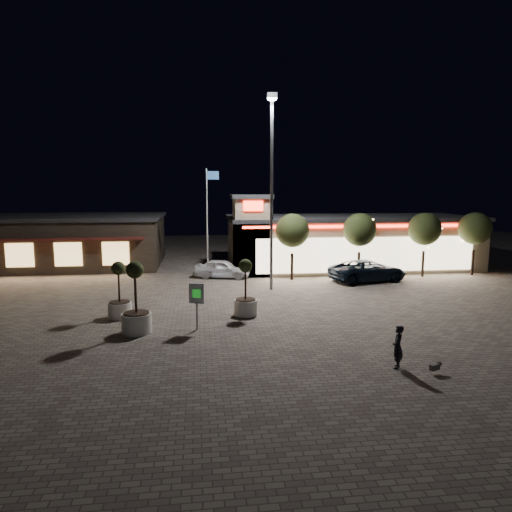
{
  "coord_description": "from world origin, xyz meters",
  "views": [
    {
      "loc": [
        -2.7,
        -20.86,
        6.41
      ],
      "look_at": [
        0.74,
        6.0,
        2.51
      ],
      "focal_mm": 32.0,
      "sensor_mm": 36.0,
      "label": 1
    }
  ],
  "objects": [
    {
      "name": "ground",
      "position": [
        0.0,
        0.0,
        0.0
      ],
      "size": [
        90.0,
        90.0,
        0.0
      ],
      "primitive_type": "plane",
      "color": "#72695C",
      "rests_on": "ground"
    },
    {
      "name": "retail_building",
      "position": [
        9.51,
        15.82,
        2.21
      ],
      "size": [
        20.4,
        8.4,
        6.1
      ],
      "color": "tan",
      "rests_on": "ground"
    },
    {
      "name": "restaurant_building",
      "position": [
        -14.0,
        19.97,
        2.16
      ],
      "size": [
        16.4,
        11.0,
        4.3
      ],
      "color": "#382D23",
      "rests_on": "ground"
    },
    {
      "name": "floodlight_pole",
      "position": [
        2.0,
        8.0,
        7.02
      ],
      "size": [
        0.6,
        0.4,
        12.38
      ],
      "color": "gray",
      "rests_on": "ground"
    },
    {
      "name": "flagpole",
      "position": [
        -1.9,
        13.0,
        4.74
      ],
      "size": [
        0.95,
        0.1,
        8.0
      ],
      "color": "white",
      "rests_on": "ground"
    },
    {
      "name": "string_tree_a",
      "position": [
        4.0,
        11.0,
        3.56
      ],
      "size": [
        2.42,
        2.42,
        4.79
      ],
      "color": "#332319",
      "rests_on": "ground"
    },
    {
      "name": "string_tree_b",
      "position": [
        9.0,
        11.0,
        3.56
      ],
      "size": [
        2.42,
        2.42,
        4.79
      ],
      "color": "#332319",
      "rests_on": "ground"
    },
    {
      "name": "string_tree_c",
      "position": [
        14.0,
        11.0,
        3.56
      ],
      "size": [
        2.42,
        2.42,
        4.79
      ],
      "color": "#332319",
      "rests_on": "ground"
    },
    {
      "name": "string_tree_d",
      "position": [
        18.0,
        11.0,
        3.56
      ],
      "size": [
        2.42,
        2.42,
        4.79
      ],
      "color": "#332319",
      "rests_on": "ground"
    },
    {
      "name": "pickup_truck",
      "position": [
        9.26,
        9.77,
        0.77
      ],
      "size": [
        5.95,
        3.68,
        1.54
      ],
      "primitive_type": "imported",
      "rotation": [
        0.0,
        0.0,
        1.79
      ],
      "color": "black",
      "rests_on": "ground"
    },
    {
      "name": "white_sedan",
      "position": [
        -0.94,
        12.34,
        0.69
      ],
      "size": [
        4.34,
        2.62,
        1.38
      ],
      "primitive_type": "imported",
      "rotation": [
        0.0,
        0.0,
        1.31
      ],
      "color": "white",
      "rests_on": "ground"
    },
    {
      "name": "pedestrian",
      "position": [
        4.41,
        -5.78,
        0.79
      ],
      "size": [
        0.62,
        0.69,
        1.59
      ],
      "primitive_type": "imported",
      "rotation": [
        0.0,
        0.0,
        -2.09
      ],
      "color": "black",
      "rests_on": "ground"
    },
    {
      "name": "dog",
      "position": [
        5.57,
        -6.43,
        0.28
      ],
      "size": [
        0.51,
        0.32,
        0.28
      ],
      "color": "#59514C",
      "rests_on": "ground"
    },
    {
      "name": "planter_left",
      "position": [
        -6.7,
        2.37,
        0.89
      ],
      "size": [
        1.17,
        1.17,
        2.89
      ],
      "color": "white",
      "rests_on": "ground"
    },
    {
      "name": "planter_mid",
      "position": [
        -5.53,
        -0.3,
        1.01
      ],
      "size": [
        1.34,
        1.34,
        3.29
      ],
      "color": "white",
      "rests_on": "ground"
    },
    {
      "name": "planter_right",
      "position": [
        -0.31,
        2.04,
        0.91
      ],
      "size": [
        1.19,
        1.19,
        2.94
      ],
      "color": "white",
      "rests_on": "ground"
    },
    {
      "name": "valet_sign",
      "position": [
        -2.81,
        -0.18,
        1.53
      ],
      "size": [
        0.7,
        0.29,
        2.19
      ],
      "color": "gray",
      "rests_on": "ground"
    }
  ]
}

